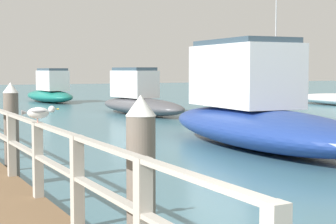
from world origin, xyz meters
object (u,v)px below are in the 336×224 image
Objects in this scene: boat_6 at (255,111)px; seagull_foreground at (39,112)px; dock_piling_far at (12,134)px; boat_1 at (139,99)px; dock_piling_near at (141,196)px; boat_3 at (271,92)px; boat_5 at (50,91)px.

seagull_foreground is at bearing -140.10° from boat_6.
dock_piling_far reaches higher than seagull_foreground.
seagull_foreground is 0.07× the size of boat_1.
dock_piling_near is 0.28× the size of boat_1.
seagull_foreground is 9.46m from boat_6.
dock_piling_near is 5.82m from dock_piling_far.
boat_3 reaches higher than boat_1.
boat_1 is 19.66m from boat_3.
dock_piling_near is at bearing -90.00° from dock_piling_far.
boat_5 is 0.73× the size of boat_6.
dock_piling_far is 0.21× the size of boat_3.
boat_1 is at bearing 85.36° from boat_6.
dock_piling_far is 3.58m from seagull_foreground.
boat_1 reaches higher than seagull_foreground.
boat_5 is at bearing 75.80° from dock_piling_near.
boat_6 is (7.28, 2.03, 0.04)m from dock_piling_far.
boat_1 is at bearing 56.69° from dock_piling_far.
dock_piling_far is (0.00, 5.82, 0.00)m from dock_piling_near.
boat_5 is at bearing 72.77° from dock_piling_far.
seagull_foreground is 30.43m from boat_5.
boat_6 reaches higher than seagull_foreground.
seagull_foreground is 0.07× the size of boat_5.
boat_3 is at bearing 43.41° from dock_piling_far.
dock_piling_far is at bearing -160.36° from boat_6.
boat_5 is at bearing -10.59° from boat_3.
boat_5 is (-1.10, 11.92, -0.01)m from boat_1.
seagull_foreground is 38.16m from boat_3.
seagull_foreground is at bearing 69.54° from boat_5.
seagull_foreground is at bearing -124.30° from boat_1.
boat_6 is (7.28, 7.85, 0.04)m from dock_piling_near.
dock_piling_far is 0.28× the size of boat_1.
dock_piling_far is 4.14× the size of seagull_foreground.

